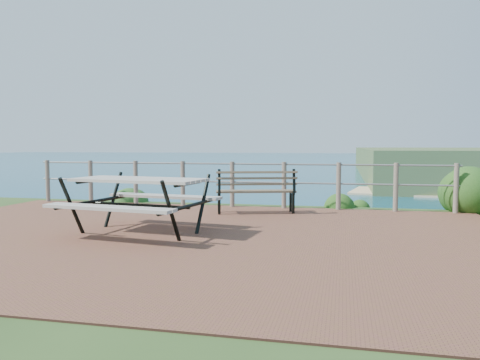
# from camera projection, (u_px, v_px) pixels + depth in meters

# --- Properties ---
(ground) EXTENTS (10.00, 7.00, 0.12)m
(ground) POSITION_uv_depth(u_px,v_px,m) (181.00, 236.00, 7.10)
(ground) COLOR brown
(ground) RESTS_ON ground
(ocean) EXTENTS (1200.00, 1200.00, 0.00)m
(ocean) POSITION_uv_depth(u_px,v_px,m) (338.00, 148.00, 201.81)
(ocean) COLOR #12616F
(ocean) RESTS_ON ground
(safety_railing) EXTENTS (9.40, 0.10, 1.00)m
(safety_railing) POSITION_uv_depth(u_px,v_px,m) (232.00, 182.00, 10.32)
(safety_railing) COLOR #6B5B4C
(safety_railing) RESTS_ON ground
(picnic_table) EXTENTS (2.11, 1.74, 0.85)m
(picnic_table) POSITION_uv_depth(u_px,v_px,m) (139.00, 200.00, 7.19)
(picnic_table) COLOR #A29D91
(picnic_table) RESTS_ON ground
(park_bench) EXTENTS (1.64, 0.83, 0.90)m
(park_bench) POSITION_uv_depth(u_px,v_px,m) (256.00, 185.00, 9.36)
(park_bench) COLOR brown
(park_bench) RESTS_ON ground
(shrub_right_edge) EXTENTS (1.10, 1.10, 1.57)m
(shrub_right_edge) POSITION_uv_depth(u_px,v_px,m) (472.00, 212.00, 9.62)
(shrub_right_edge) COLOR #1F4816
(shrub_right_edge) RESTS_ON ground
(shrub_lip_west) EXTENTS (0.75, 0.75, 0.48)m
(shrub_lip_west) POSITION_uv_depth(u_px,v_px,m) (127.00, 202.00, 11.44)
(shrub_lip_west) COLOR #26521E
(shrub_lip_west) RESTS_ON ground
(shrub_lip_east) EXTENTS (0.76, 0.76, 0.49)m
(shrub_lip_east) POSITION_uv_depth(u_px,v_px,m) (350.00, 206.00, 10.64)
(shrub_lip_east) COLOR #1F4816
(shrub_lip_east) RESTS_ON ground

